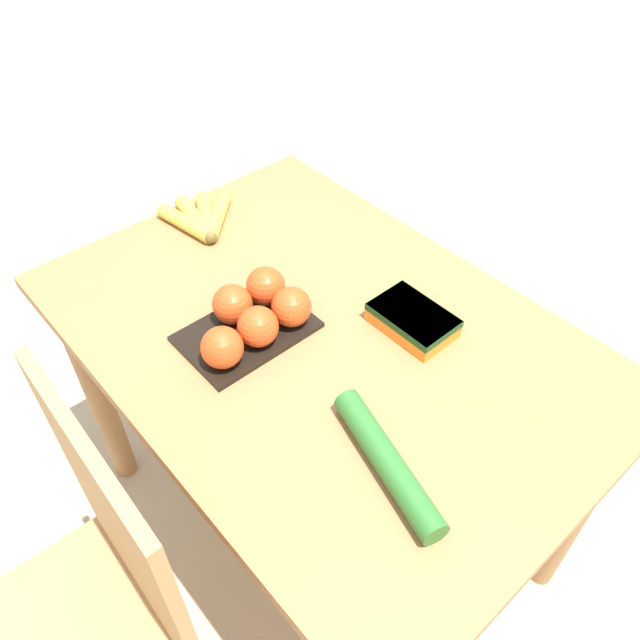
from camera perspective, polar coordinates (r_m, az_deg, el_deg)
The scene contains 7 objects.
ground_plane at distance 1.80m, azimuth -0.00°, elevation -17.60°, with size 12.00×12.00×0.00m, color #B7A88E.
dining_table at distance 1.29m, azimuth -0.00°, elevation -4.75°, with size 1.10×0.76×0.73m.
chair at distance 1.22m, azimuth -20.70°, elevation -25.36°, with size 0.43×0.41×0.95m.
banana_bunch at distance 1.48m, azimuth -10.77°, elevation 9.06°, with size 0.18×0.17×0.03m.
tomato_pack at distance 1.18m, azimuth -6.13°, elevation 0.33°, with size 0.17×0.25×0.09m.
carrot_bag at distance 1.21m, azimuth 8.49°, elevation 0.11°, with size 0.16×0.11×0.04m.
cucumber_near at distance 1.00m, azimuth 6.16°, elevation -12.72°, with size 0.28×0.12×0.05m.
Camera 1 is at (-0.63, 0.56, 1.59)m, focal length 35.00 mm.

